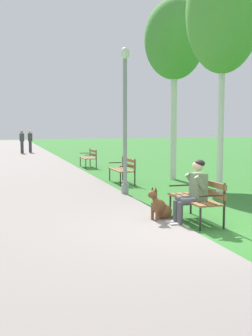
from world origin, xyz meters
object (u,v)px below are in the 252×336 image
(pedestrian_distant, at_px, (22,142))
(birch_tree_third, at_px, (174,41))
(park_bench_near, at_px, (198,196))
(birch_tree_second, at_px, (223,12))
(park_bench_mid, at_px, (123,168))
(person_seated_on_near_bench, at_px, (193,189))
(park_bench_far, at_px, (89,156))
(pedestrian_further_distant, at_px, (30,141))
(lamp_post_near, at_px, (125,120))
(dog_brown, at_px, (161,208))

(pedestrian_distant, bearing_deg, birch_tree_third, -74.14)
(birch_tree_third, height_order, pedestrian_distant, birch_tree_third)
(park_bench_near, relative_size, birch_tree_second, 0.23)
(park_bench_mid, bearing_deg, person_seated_on_near_bench, -93.43)
(birch_tree_second, bearing_deg, pedestrian_distant, 102.50)
(pedestrian_distant, bearing_deg, park_bench_mid, -81.05)
(park_bench_near, distance_m, park_bench_far, 11.32)
(park_bench_near, relative_size, pedestrian_further_distant, 0.91)
(park_bench_mid, relative_size, person_seated_on_near_bench, 1.20)
(lamp_post_near, distance_m, pedestrian_distant, 19.12)
(park_bench_far, height_order, dog_brown, park_bench_far)
(dog_brown, xyz_separation_m, pedestrian_distant, (-1.79, 22.18, 0.58))
(person_seated_on_near_bench, distance_m, birch_tree_second, 5.44)
(person_seated_on_near_bench, relative_size, birch_tree_third, 0.20)
(park_bench_near, relative_size, lamp_post_near, 0.37)
(dog_brown, height_order, birch_tree_third, birch_tree_third)
(park_bench_near, xyz_separation_m, person_seated_on_near_bench, (-0.21, -0.20, 0.17))
(park_bench_far, distance_m, person_seated_on_near_bench, 11.52)
(park_bench_far, distance_m, dog_brown, 11.08)
(park_bench_near, xyz_separation_m, dog_brown, (-0.69, 0.26, -0.25))
(park_bench_far, xyz_separation_m, dog_brown, (-0.80, -11.05, -0.25))
(person_seated_on_near_bench, relative_size, pedestrian_further_distant, 0.76)
(person_seated_on_near_bench, bearing_deg, park_bench_far, 88.40)
(dog_brown, bearing_deg, park_bench_mid, 81.34)
(park_bench_far, bearing_deg, birch_tree_third, -68.41)
(birch_tree_third, relative_size, pedestrian_further_distant, 3.82)
(park_bench_mid, xyz_separation_m, lamp_post_near, (-0.63, -2.30, 1.56))
(lamp_post_near, bearing_deg, pedestrian_further_distant, 94.03)
(dog_brown, bearing_deg, park_bench_far, 85.85)
(park_bench_mid, bearing_deg, pedestrian_distant, 98.95)
(park_bench_near, height_order, person_seated_on_near_bench, person_seated_on_near_bench)
(park_bench_mid, xyz_separation_m, pedestrian_distant, (-2.63, 16.67, 0.33))
(lamp_post_near, relative_size, pedestrian_distant, 2.43)
(person_seated_on_near_bench, bearing_deg, pedestrian_distant, 95.72)
(pedestrian_distant, bearing_deg, park_bench_far, -76.90)
(park_bench_far, xyz_separation_m, birch_tree_second, (1.82, -8.77, 4.34))
(pedestrian_distant, xyz_separation_m, pedestrian_further_distant, (0.61, 0.68, 0.00))
(lamp_post_near, height_order, birch_tree_second, birch_tree_second)
(park_bench_mid, height_order, pedestrian_further_distant, pedestrian_further_distant)
(pedestrian_distant, bearing_deg, dog_brown, -85.39)
(park_bench_mid, relative_size, pedestrian_distant, 0.91)
(park_bench_mid, distance_m, park_bench_far, 5.54)
(dog_brown, height_order, pedestrian_distant, pedestrian_distant)
(pedestrian_further_distant, bearing_deg, park_bench_far, -80.50)
(lamp_post_near, bearing_deg, park_bench_mid, 74.72)
(park_bench_far, bearing_deg, park_bench_mid, -89.62)
(park_bench_far, bearing_deg, dog_brown, -94.15)
(dog_brown, bearing_deg, pedestrian_further_distant, 92.94)
(birch_tree_second, bearing_deg, pedestrian_further_distant, 100.45)
(birch_tree_third, bearing_deg, lamp_post_near, -133.86)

